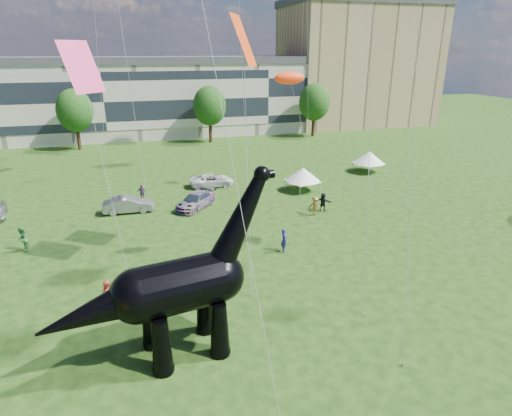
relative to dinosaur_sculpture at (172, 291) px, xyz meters
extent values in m
plane|color=#16330C|center=(3.15, -2.24, -3.52)|extent=(220.00, 220.00, 0.00)
cube|color=beige|center=(-4.85, 59.76, 2.48)|extent=(78.00, 11.00, 12.00)
cube|color=tan|center=(43.15, 62.76, 7.48)|extent=(28.00, 18.00, 22.00)
cylinder|color=#382314|center=(-8.85, 50.76, -1.92)|extent=(0.56, 0.56, 3.20)
ellipsoid|color=#14380F|center=(-8.85, 50.76, 2.80)|extent=(5.20, 5.20, 6.24)
cylinder|color=#382314|center=(11.15, 50.76, -1.92)|extent=(0.56, 0.56, 3.20)
ellipsoid|color=#14380F|center=(11.15, 50.76, 2.80)|extent=(5.20, 5.20, 6.24)
cylinder|color=#382314|center=(29.15, 50.76, -1.92)|extent=(0.56, 0.56, 3.20)
ellipsoid|color=#14380F|center=(29.15, 50.76, 2.80)|extent=(5.20, 5.20, 6.24)
cone|color=black|center=(-0.72, -1.18, -2.10)|extent=(1.13, 1.13, 2.83)
sphere|color=black|center=(-0.72, -1.18, -3.35)|extent=(1.04, 1.04, 1.04)
cone|color=black|center=(-1.08, 0.86, -2.10)|extent=(1.13, 1.13, 2.83)
sphere|color=black|center=(-1.08, 0.86, -3.35)|extent=(1.04, 1.04, 1.04)
cone|color=black|center=(2.07, -0.69, -2.10)|extent=(1.13, 1.13, 2.83)
sphere|color=black|center=(2.07, -0.69, -3.35)|extent=(1.04, 1.04, 1.04)
cone|color=black|center=(1.71, 1.35, -2.10)|extent=(1.13, 1.13, 2.83)
sphere|color=black|center=(1.71, 1.35, -3.35)|extent=(1.04, 1.04, 1.04)
cylinder|color=black|center=(0.40, 0.07, 0.16)|extent=(4.34, 3.19, 2.54)
sphere|color=black|center=(-1.55, -0.27, 0.16)|extent=(2.54, 2.54, 2.54)
sphere|color=black|center=(2.35, 0.41, 0.16)|extent=(2.45, 2.45, 2.45)
cone|color=black|center=(3.48, 0.61, 2.89)|extent=(3.74, 2.01, 4.99)
sphere|color=black|center=(4.62, 0.81, 5.05)|extent=(0.79, 0.79, 0.79)
cylinder|color=black|center=(4.90, 0.86, 5.00)|extent=(0.72, 0.52, 0.41)
cone|color=black|center=(-3.46, -0.61, -0.16)|extent=(5.25, 2.81, 2.77)
imported|color=gray|center=(-2.05, 20.96, -2.77)|extent=(4.53, 1.65, 1.48)
imported|color=white|center=(6.81, 26.81, -2.85)|extent=(4.83, 2.24, 1.34)
imported|color=#595960|center=(4.10, 20.45, -2.80)|extent=(4.78, 5.00, 1.43)
cube|color=white|center=(15.81, 22.57, -2.48)|extent=(3.49, 3.49, 0.11)
cone|color=white|center=(15.81, 22.57, -1.72)|extent=(4.42, 4.42, 1.42)
cylinder|color=#999999|center=(14.89, 20.94, -3.00)|extent=(0.06, 0.06, 1.04)
cylinder|color=#999999|center=(17.44, 21.65, -3.00)|extent=(0.06, 0.06, 1.04)
cylinder|color=#999999|center=(14.18, 23.49, -3.00)|extent=(0.06, 0.06, 1.04)
cylinder|color=#999999|center=(16.73, 24.20, -3.00)|extent=(0.06, 0.06, 1.04)
cube|color=white|center=(26.38, 27.29, -2.45)|extent=(3.64, 3.64, 0.12)
cone|color=white|center=(26.38, 27.29, -1.68)|extent=(4.62, 4.62, 1.45)
cylinder|color=#999999|center=(25.50, 25.59, -2.98)|extent=(0.06, 0.06, 1.06)
cylinder|color=#999999|center=(28.08, 26.41, -2.98)|extent=(0.06, 0.06, 1.06)
cylinder|color=#999999|center=(24.68, 28.18, -2.98)|extent=(0.06, 0.06, 1.06)
cylinder|color=#999999|center=(27.27, 29.00, -2.98)|extent=(0.06, 0.06, 1.06)
imported|color=black|center=(15.33, 16.36, -2.65)|extent=(1.42, 1.57, 1.74)
imported|color=#2F763A|center=(-9.60, 14.64, -2.57)|extent=(0.75, 0.95, 1.90)
imported|color=navy|center=(8.94, 9.26, -2.61)|extent=(0.48, 0.69, 1.81)
imported|color=#A9362A|center=(-3.33, 5.34, -2.72)|extent=(0.92, 0.76, 1.60)
imported|color=#986529|center=(14.17, 15.58, -2.65)|extent=(1.29, 1.14, 1.73)
imported|color=#552C63|center=(-0.71, 23.90, -2.67)|extent=(1.07, 0.69, 1.69)
plane|color=red|center=(5.82, 8.49, 11.09)|extent=(2.48, 3.32, 2.94)
ellipsoid|color=#FB3810|center=(15.01, 25.23, 7.86)|extent=(3.59, 2.76, 1.28)
plane|color=#D93C70|center=(-3.25, 7.07, 9.73)|extent=(2.66, 2.73, 2.60)
camera|label=1|loc=(-1.07, -17.77, 10.53)|focal=30.00mm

